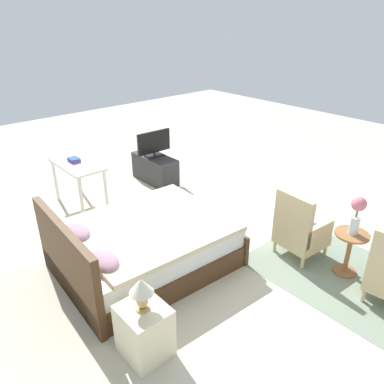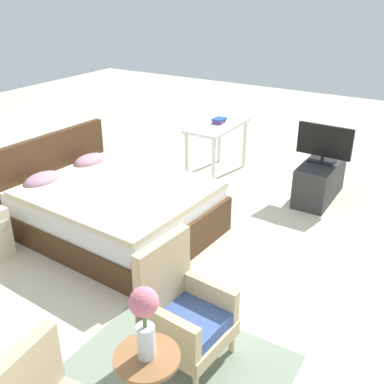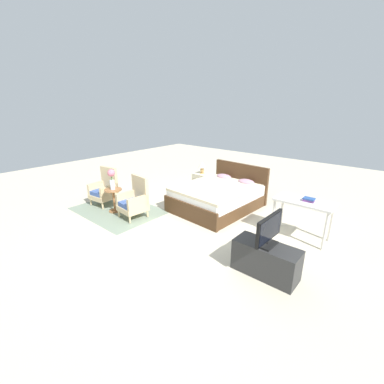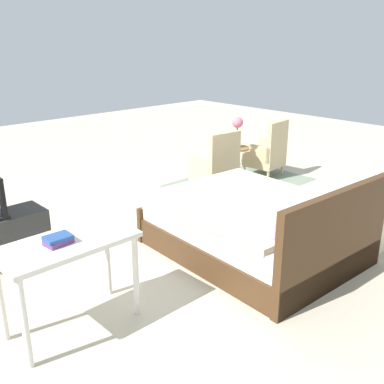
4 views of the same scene
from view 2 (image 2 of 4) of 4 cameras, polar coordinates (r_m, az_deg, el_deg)
name	(u,v)px [view 2 (image 2 of 4)]	position (r m, az deg, el deg)	size (l,w,h in m)	color
ground_plane	(186,254)	(4.67, -0.74, -7.88)	(16.00, 16.00, 0.00)	beige
bed	(111,207)	(5.01, -10.19, -1.90)	(1.70, 2.12, 0.96)	#472D19
armchair_by_window_right	(182,312)	(3.35, -1.25, -15.04)	(0.58, 0.58, 0.92)	#CCB284
side_table	(148,381)	(2.96, -5.58, -22.81)	(0.40, 0.40, 0.56)	#936038
flower_vase	(145,316)	(2.61, -6.05, -15.43)	(0.17, 0.17, 0.48)	silver
tv_stand	(319,180)	(5.95, 15.88, 1.44)	(0.96, 0.40, 0.50)	#2D2D2D
tv_flatscreen	(324,144)	(5.78, 16.46, 5.92)	(0.21, 0.68, 0.48)	black
vanity_desk	(217,132)	(6.34, 3.21, 7.62)	(1.04, 0.52, 0.75)	silver
book_stack	(219,120)	(6.36, 3.48, 9.06)	(0.20, 0.15, 0.07)	#66387A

